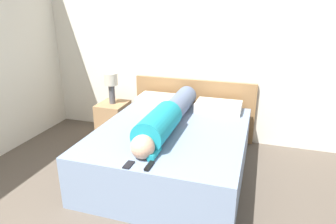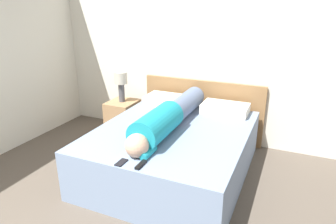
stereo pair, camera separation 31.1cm
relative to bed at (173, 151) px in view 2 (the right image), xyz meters
name	(u,v)px [view 2 (the right image)]	position (x,y,z in m)	size (l,w,h in m)	color
wall_back	(191,47)	(-0.21, 1.12, 1.03)	(5.23, 0.06, 2.60)	silver
bed	(173,151)	(0.00, 0.00, 0.00)	(1.61, 1.91, 0.54)	#7589A8
headboard	(202,110)	(0.00, 1.05, 0.16)	(1.73, 0.04, 0.86)	olive
nightstand	(123,118)	(-1.10, 0.71, -0.02)	(0.39, 0.45, 0.51)	#A37A51
table_lamp	(121,82)	(-1.10, 0.71, 0.53)	(0.18, 0.18, 0.44)	#4C4C51
person_lying	(168,117)	(-0.06, -0.01, 0.41)	(0.31, 1.73, 0.31)	tan
pillow_near_headboard	(169,101)	(-0.38, 0.75, 0.34)	(0.60, 0.35, 0.13)	silver
pillow_second	(225,109)	(0.40, 0.75, 0.33)	(0.57, 0.35, 0.12)	silver
tv_remote	(141,165)	(0.06, -0.85, 0.28)	(0.04, 0.15, 0.02)	black
cell_phone	(121,162)	(-0.12, -0.88, 0.28)	(0.06, 0.13, 0.01)	black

